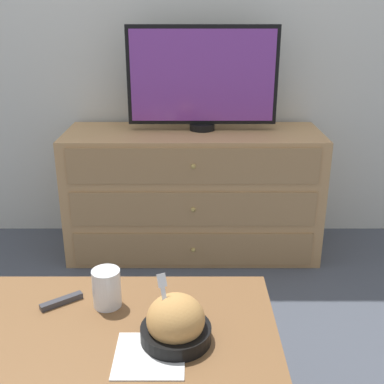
{
  "coord_description": "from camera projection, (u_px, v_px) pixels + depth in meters",
  "views": [
    {
      "loc": [
        0.07,
        -2.73,
        1.29
      ],
      "look_at": [
        0.07,
        -1.25,
        0.72
      ],
      "focal_mm": 45.0,
      "sensor_mm": 36.0,
      "label": 1
    }
  ],
  "objects": [
    {
      "name": "wall_back",
      "position": [
        178.0,
        7.0,
        2.57
      ],
      "size": [
        12.0,
        0.05,
        2.6
      ],
      "color": "silver",
      "rests_on": "ground_plane"
    },
    {
      "name": "coffee_table",
      "position": [
        113.0,
        347.0,
        1.38
      ],
      "size": [
        0.93,
        0.56,
        0.45
      ],
      "color": "brown",
      "rests_on": "ground_plane"
    },
    {
      "name": "remote_control",
      "position": [
        60.0,
        301.0,
        1.47
      ],
      "size": [
        0.12,
        0.1,
        0.02
      ],
      "color": "#38383D",
      "rests_on": "coffee_table"
    },
    {
      "name": "takeout_bowl",
      "position": [
        174.0,
        324.0,
        1.29
      ],
      "size": [
        0.19,
        0.19,
        0.19
      ],
      "color": "black",
      "rests_on": "coffee_table"
    },
    {
      "name": "ground_plane",
      "position": [
        180.0,
        229.0,
        3.02
      ],
      "size": [
        12.0,
        12.0,
        0.0
      ],
      "primitive_type": "plane",
      "color": "#474C56"
    },
    {
      "name": "dresser",
      "position": [
        192.0,
        193.0,
        2.65
      ],
      "size": [
        1.35,
        0.48,
        0.69
      ],
      "color": "tan",
      "rests_on": "ground_plane"
    },
    {
      "name": "drink_cup",
      "position": [
        105.0,
        290.0,
        1.44
      ],
      "size": [
        0.09,
        0.09,
        0.12
      ],
      "color": "white",
      "rests_on": "coffee_table"
    },
    {
      "name": "tv",
      "position": [
        201.0,
        77.0,
        2.47
      ],
      "size": [
        0.78,
        0.13,
        0.53
      ],
      "color": "black",
      "rests_on": "dresser"
    },
    {
      "name": "napkin",
      "position": [
        148.0,
        355.0,
        1.25
      ],
      "size": [
        0.18,
        0.18,
        0.0
      ],
      "color": "white",
      "rests_on": "coffee_table"
    }
  ]
}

